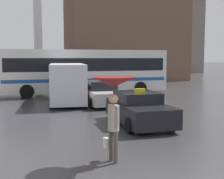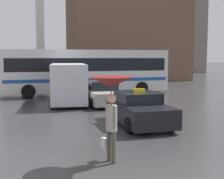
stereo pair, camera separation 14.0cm
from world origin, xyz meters
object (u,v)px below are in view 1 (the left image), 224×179
at_px(city_bus, 85,70).
at_px(taxi, 139,109).
at_px(sedan_red, 101,94).
at_px(ambulance_van, 67,82).
at_px(pedestrian_with_umbrella, 113,91).
at_px(monument_cross, 37,9).

bearing_deg(city_bus, taxi, 179.37).
height_order(sedan_red, ambulance_van, ambulance_van).
bearing_deg(pedestrian_with_umbrella, taxi, -47.29).
bearing_deg(monument_cross, taxi, -83.33).
bearing_deg(city_bus, sedan_red, 178.41).
height_order(taxi, ambulance_van, ambulance_van).
distance_m(ambulance_van, city_bus, 4.71).
height_order(ambulance_van, city_bus, city_bus).
height_order(sedan_red, pedestrian_with_umbrella, pedestrian_with_umbrella).
relative_size(ambulance_van, city_bus, 0.43).
relative_size(ambulance_van, pedestrian_with_umbrella, 2.30).
bearing_deg(sedan_red, pedestrian_with_umbrella, 77.94).
relative_size(sedan_red, monument_cross, 0.30).
distance_m(sedan_red, city_bus, 5.36).
bearing_deg(taxi, monument_cross, -83.33).
height_order(ambulance_van, monument_cross, monument_cross).
height_order(city_bus, monument_cross, monument_cross).
bearing_deg(pedestrian_with_umbrella, monument_cross, -17.27).
relative_size(city_bus, monument_cross, 0.85).
bearing_deg(monument_cross, pedestrian_with_umbrella, -88.83).
xyz_separation_m(taxi, sedan_red, (-0.16, 5.89, 0.00)).
relative_size(taxi, sedan_red, 0.94).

